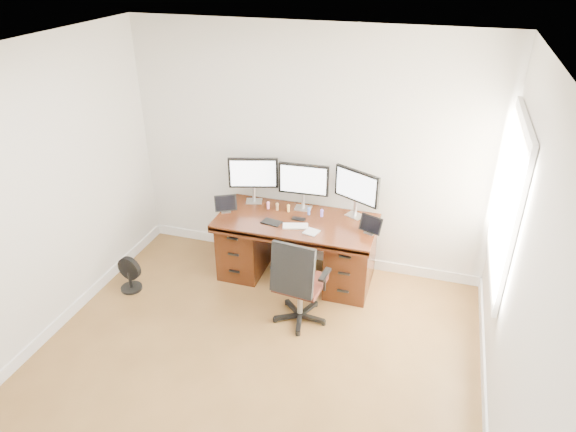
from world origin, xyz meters
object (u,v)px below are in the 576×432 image
(keyboard, at_px, (295,226))
(desk, at_px, (297,246))
(floor_fan, at_px, (129,275))
(monitor_center, at_px, (304,181))
(office_chair, at_px, (298,295))

(keyboard, bearing_deg, desk, 84.74)
(floor_fan, relative_size, monitor_center, 0.72)
(office_chair, relative_size, keyboard, 3.68)
(floor_fan, bearing_deg, desk, 31.83)
(floor_fan, height_order, keyboard, keyboard)
(office_chair, bearing_deg, keyboard, 115.77)
(office_chair, height_order, keyboard, office_chair)
(monitor_center, bearing_deg, office_chair, -79.81)
(desk, xyz_separation_m, floor_fan, (-1.66, -0.77, -0.21))
(desk, distance_m, office_chair, 0.79)
(office_chair, distance_m, monitor_center, 1.27)
(office_chair, xyz_separation_m, floor_fan, (-1.90, -0.03, -0.13))
(desk, relative_size, keyboard, 6.47)
(office_chair, bearing_deg, monitor_center, 109.71)
(desk, bearing_deg, office_chair, -72.50)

